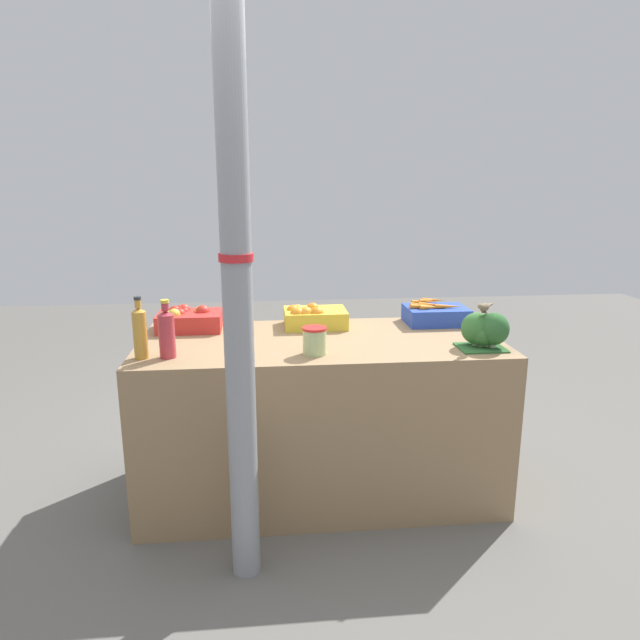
{
  "coord_description": "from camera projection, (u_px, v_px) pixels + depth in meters",
  "views": [
    {
      "loc": [
        -0.28,
        -2.79,
        1.63
      ],
      "look_at": [
        0.0,
        0.0,
        0.94
      ],
      "focal_mm": 32.0,
      "sensor_mm": 36.0,
      "label": 1
    }
  ],
  "objects": [
    {
      "name": "juice_bottle_ruby",
      "position": [
        167.0,
        333.0,
        2.58
      ],
      "size": [
        0.07,
        0.07,
        0.27
      ],
      "color": "#B2333D",
      "rests_on": "market_table"
    },
    {
      "name": "orange_crate",
      "position": [
        312.0,
        317.0,
        3.14
      ],
      "size": [
        0.34,
        0.25,
        0.13
      ],
      "color": "gold",
      "rests_on": "market_table"
    },
    {
      "name": "pickle_jar",
      "position": [
        315.0,
        341.0,
        2.64
      ],
      "size": [
        0.11,
        0.11,
        0.13
      ],
      "color": "#B2C684",
      "rests_on": "market_table"
    },
    {
      "name": "juice_bottle_amber",
      "position": [
        140.0,
        332.0,
        2.57
      ],
      "size": [
        0.06,
        0.06,
        0.29
      ],
      "color": "gold",
      "rests_on": "market_table"
    },
    {
      "name": "sparrow_bird",
      "position": [
        484.0,
        307.0,
        2.7
      ],
      "size": [
        0.11,
        0.1,
        0.05
      ],
      "rotation": [
        0.0,
        0.0,
        -2.4
      ],
      "color": "#4C3D2D",
      "rests_on": "broccoli_pile"
    },
    {
      "name": "market_table",
      "position": [
        320.0,
        415.0,
        3.02
      ],
      "size": [
        1.83,
        0.84,
        0.84
      ],
      "primitive_type": "cube",
      "color": "#937551",
      "rests_on": "ground_plane"
    },
    {
      "name": "support_pole",
      "position": [
        236.0,
        263.0,
        2.14
      ],
      "size": [
        0.13,
        0.13,
        2.65
      ],
      "color": "gray",
      "rests_on": "ground_plane"
    },
    {
      "name": "apple_crate",
      "position": [
        189.0,
        319.0,
        3.09
      ],
      "size": [
        0.34,
        0.25,
        0.13
      ],
      "color": "red",
      "rests_on": "market_table"
    },
    {
      "name": "broccoli_pile",
      "position": [
        485.0,
        330.0,
        2.74
      ],
      "size": [
        0.24,
        0.2,
        0.18
      ],
      "color": "#2D602D",
      "rests_on": "market_table"
    },
    {
      "name": "ground_plane",
      "position": [
        320.0,
        487.0,
        3.12
      ],
      "size": [
        10.0,
        10.0,
        0.0
      ],
      "primitive_type": "plane",
      "color": "#605E59"
    },
    {
      "name": "carrot_crate",
      "position": [
        435.0,
        314.0,
        3.22
      ],
      "size": [
        0.34,
        0.25,
        0.13
      ],
      "color": "#2847B7",
      "rests_on": "market_table"
    }
  ]
}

